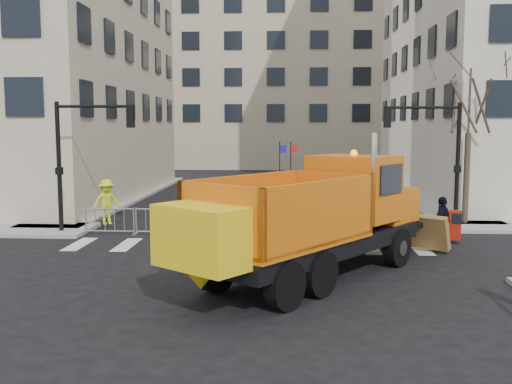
# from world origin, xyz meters

# --- Properties ---
(ground) EXTENTS (120.00, 120.00, 0.00)m
(ground) POSITION_xyz_m (0.00, 0.00, 0.00)
(ground) COLOR black
(ground) RESTS_ON ground
(sidewalk_back) EXTENTS (64.00, 5.00, 0.15)m
(sidewalk_back) POSITION_xyz_m (0.00, 8.50, 0.07)
(sidewalk_back) COLOR gray
(sidewalk_back) RESTS_ON ground
(building_far) EXTENTS (30.00, 18.00, 24.00)m
(building_far) POSITION_xyz_m (0.00, 52.00, 12.00)
(building_far) COLOR #BFAF92
(building_far) RESTS_ON ground
(traffic_light_left) EXTENTS (0.18, 0.18, 5.40)m
(traffic_light_left) POSITION_xyz_m (-8.00, 7.50, 2.70)
(traffic_light_left) COLOR black
(traffic_light_left) RESTS_ON ground
(traffic_light_right) EXTENTS (0.18, 0.18, 5.40)m
(traffic_light_right) POSITION_xyz_m (8.50, 9.50, 2.70)
(traffic_light_right) COLOR black
(traffic_light_right) RESTS_ON ground
(crowd_barriers) EXTENTS (12.60, 0.60, 1.10)m
(crowd_barriers) POSITION_xyz_m (-0.75, 7.60, 0.55)
(crowd_barriers) COLOR #9EA0A5
(crowd_barriers) RESTS_ON ground
(street_tree) EXTENTS (3.00, 3.00, 7.50)m
(street_tree) POSITION_xyz_m (9.20, 10.50, 3.75)
(street_tree) COLOR #382B21
(street_tree) RESTS_ON ground
(plow_truck) EXTENTS (8.87, 10.36, 4.21)m
(plow_truck) POSITION_xyz_m (1.93, 0.96, 1.87)
(plow_truck) COLOR black
(plow_truck) RESTS_ON ground
(cop_a) EXTENTS (0.75, 0.68, 1.71)m
(cop_a) POSITION_xyz_m (6.06, 6.35, 0.85)
(cop_a) COLOR black
(cop_a) RESTS_ON ground
(cop_b) EXTENTS (0.87, 0.68, 1.76)m
(cop_b) POSITION_xyz_m (5.17, 4.73, 0.88)
(cop_b) COLOR black
(cop_b) RESTS_ON ground
(cop_c) EXTENTS (1.06, 1.18, 1.93)m
(cop_c) POSITION_xyz_m (6.82, 5.29, 0.96)
(cop_c) COLOR black
(cop_c) RESTS_ON ground
(worker) EXTENTS (1.46, 1.35, 1.97)m
(worker) POSITION_xyz_m (-6.59, 9.10, 1.14)
(worker) COLOR #D4E81B
(worker) RESTS_ON sidewalk_back
(newspaper_box) EXTENTS (0.53, 0.50, 1.10)m
(newspaper_box) POSITION_xyz_m (7.61, 6.50, 0.70)
(newspaper_box) COLOR #9F190C
(newspaper_box) RESTS_ON sidewalk_back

